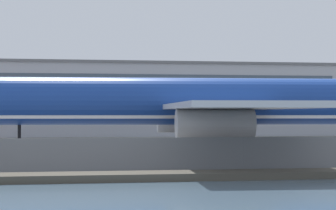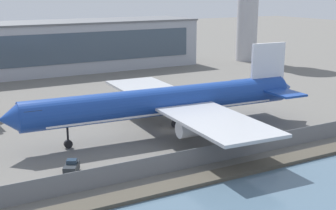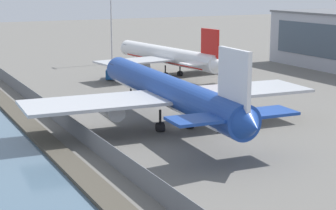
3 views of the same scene
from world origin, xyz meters
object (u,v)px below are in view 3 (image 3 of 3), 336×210
cargo_jet_blue (169,92)px  ops_van (111,73)px  passenger_jet_white_red (168,56)px  apron_light_mast_apron_west (111,20)px  baggage_tug (74,103)px

cargo_jet_blue → ops_van: 45.48m
passenger_jet_white_red → ops_van: passenger_jet_white_red is taller
passenger_jet_white_red → apron_light_mast_apron_west: 26.06m
ops_van → apron_light_mast_apron_west: (-23.02, 9.17, 10.64)m
passenger_jet_white_red → cargo_jet_blue: bearing=-26.8°
baggage_tug → ops_van: ops_van is taller
ops_van → apron_light_mast_apron_west: bearing=158.3°
ops_van → cargo_jet_blue: bearing=-10.1°
cargo_jet_blue → ops_van: cargo_jet_blue is taller
ops_van → passenger_jet_white_red: bearing=83.5°
passenger_jet_white_red → ops_van: 14.28m
baggage_tug → ops_van: bearing=146.0°
baggage_tug → apron_light_mast_apron_west: size_ratio=0.17×
ops_van → baggage_tug: bearing=-34.0°
cargo_jet_blue → ops_van: bearing=169.9°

